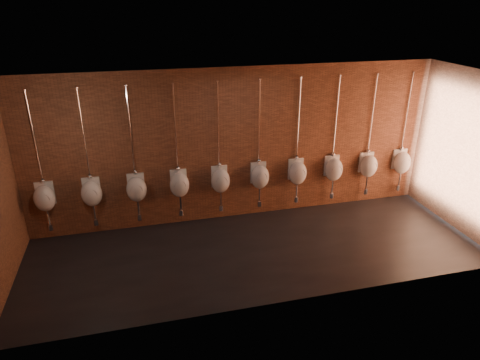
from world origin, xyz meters
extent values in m
plane|color=black|center=(0.00, 0.00, 0.00)|extent=(8.50, 8.50, 0.00)
cube|color=black|center=(0.00, 0.00, 3.20)|extent=(8.50, 3.00, 0.04)
cube|color=brown|center=(0.00, 1.50, 1.60)|extent=(8.50, 0.04, 3.20)
cube|color=brown|center=(0.00, -1.50, 1.60)|extent=(8.50, 0.04, 3.20)
cube|color=brown|center=(4.25, 0.00, 1.60)|extent=(0.04, 3.00, 3.20)
ellipsoid|color=white|center=(-3.80, 1.35, 0.92)|extent=(0.40, 0.35, 0.52)
cube|color=white|center=(-3.80, 1.48, 0.98)|extent=(0.34, 0.05, 0.47)
cylinder|color=#A3A3A3|center=(-3.80, 1.22, 0.95)|extent=(0.23, 0.02, 0.23)
cylinder|color=silver|center=(-3.80, 1.46, 2.07)|extent=(0.03, 0.03, 1.77)
sphere|color=silver|center=(-3.80, 1.45, 1.25)|extent=(0.09, 0.09, 0.09)
cylinder|color=silver|center=(-3.80, 1.46, 2.95)|extent=(0.06, 0.06, 0.01)
cylinder|color=silver|center=(-3.80, 1.35, 0.54)|extent=(0.04, 0.04, 0.36)
cylinder|color=silver|center=(-3.80, 1.35, 0.30)|extent=(0.09, 0.09, 0.13)
cylinder|color=silver|center=(-3.80, 1.43, 0.30)|extent=(0.04, 0.17, 0.04)
ellipsoid|color=white|center=(-2.95, 1.35, 0.92)|extent=(0.40, 0.35, 0.52)
cube|color=white|center=(-2.95, 1.48, 0.98)|extent=(0.34, 0.05, 0.47)
cylinder|color=#A3A3A3|center=(-2.95, 1.22, 0.95)|extent=(0.23, 0.02, 0.23)
cylinder|color=silver|center=(-2.95, 1.46, 2.07)|extent=(0.03, 0.03, 1.77)
sphere|color=silver|center=(-2.95, 1.45, 1.25)|extent=(0.09, 0.09, 0.09)
cylinder|color=silver|center=(-2.95, 1.46, 2.95)|extent=(0.06, 0.06, 0.01)
cylinder|color=silver|center=(-2.95, 1.35, 0.54)|extent=(0.04, 0.04, 0.36)
cylinder|color=silver|center=(-2.95, 1.35, 0.30)|extent=(0.09, 0.09, 0.13)
cylinder|color=silver|center=(-2.95, 1.43, 0.30)|extent=(0.04, 0.17, 0.04)
ellipsoid|color=white|center=(-2.10, 1.35, 0.92)|extent=(0.40, 0.35, 0.52)
cube|color=white|center=(-2.10, 1.48, 0.98)|extent=(0.34, 0.05, 0.47)
cylinder|color=#A3A3A3|center=(-2.10, 1.22, 0.95)|extent=(0.23, 0.02, 0.23)
cylinder|color=silver|center=(-2.10, 1.46, 2.07)|extent=(0.03, 0.03, 1.77)
sphere|color=silver|center=(-2.10, 1.45, 1.25)|extent=(0.09, 0.09, 0.09)
cylinder|color=silver|center=(-2.10, 1.46, 2.95)|extent=(0.06, 0.06, 0.01)
cylinder|color=silver|center=(-2.10, 1.35, 0.54)|extent=(0.04, 0.04, 0.36)
cylinder|color=silver|center=(-2.10, 1.35, 0.30)|extent=(0.09, 0.09, 0.13)
cylinder|color=silver|center=(-2.10, 1.43, 0.30)|extent=(0.04, 0.17, 0.04)
ellipsoid|color=white|center=(-1.25, 1.35, 0.92)|extent=(0.40, 0.35, 0.52)
cube|color=white|center=(-1.25, 1.48, 0.98)|extent=(0.34, 0.05, 0.47)
cylinder|color=#A3A3A3|center=(-1.25, 1.22, 0.95)|extent=(0.23, 0.02, 0.23)
cylinder|color=silver|center=(-1.25, 1.46, 2.07)|extent=(0.03, 0.03, 1.77)
sphere|color=silver|center=(-1.25, 1.45, 1.25)|extent=(0.09, 0.09, 0.09)
cylinder|color=silver|center=(-1.25, 1.46, 2.95)|extent=(0.06, 0.06, 0.01)
cylinder|color=silver|center=(-1.25, 1.35, 0.54)|extent=(0.04, 0.04, 0.36)
cylinder|color=silver|center=(-1.25, 1.35, 0.30)|extent=(0.09, 0.09, 0.13)
cylinder|color=silver|center=(-1.25, 1.43, 0.30)|extent=(0.04, 0.17, 0.04)
ellipsoid|color=white|center=(-0.40, 1.35, 0.92)|extent=(0.40, 0.35, 0.52)
cube|color=white|center=(-0.40, 1.48, 0.98)|extent=(0.34, 0.05, 0.47)
cylinder|color=#A3A3A3|center=(-0.40, 1.22, 0.95)|extent=(0.23, 0.02, 0.23)
cylinder|color=silver|center=(-0.40, 1.46, 2.07)|extent=(0.03, 0.03, 1.77)
sphere|color=silver|center=(-0.40, 1.45, 1.25)|extent=(0.09, 0.09, 0.09)
cylinder|color=silver|center=(-0.40, 1.46, 2.95)|extent=(0.06, 0.06, 0.01)
cylinder|color=silver|center=(-0.40, 1.35, 0.54)|extent=(0.04, 0.04, 0.36)
cylinder|color=silver|center=(-0.40, 1.35, 0.30)|extent=(0.09, 0.09, 0.13)
cylinder|color=silver|center=(-0.40, 1.43, 0.30)|extent=(0.04, 0.17, 0.04)
ellipsoid|color=white|center=(0.45, 1.35, 0.92)|extent=(0.40, 0.35, 0.52)
cube|color=white|center=(0.45, 1.48, 0.98)|extent=(0.34, 0.05, 0.47)
cylinder|color=#A3A3A3|center=(0.45, 1.22, 0.95)|extent=(0.23, 0.02, 0.23)
cylinder|color=silver|center=(0.45, 1.46, 2.07)|extent=(0.03, 0.03, 1.77)
sphere|color=silver|center=(0.45, 1.45, 1.25)|extent=(0.09, 0.09, 0.09)
cylinder|color=silver|center=(0.45, 1.46, 2.95)|extent=(0.06, 0.06, 0.01)
cylinder|color=silver|center=(0.45, 1.35, 0.54)|extent=(0.04, 0.04, 0.36)
cylinder|color=silver|center=(0.45, 1.35, 0.30)|extent=(0.09, 0.09, 0.13)
cylinder|color=silver|center=(0.45, 1.43, 0.30)|extent=(0.04, 0.17, 0.04)
ellipsoid|color=white|center=(1.29, 1.35, 0.92)|extent=(0.40, 0.35, 0.52)
cube|color=white|center=(1.29, 1.48, 0.98)|extent=(0.34, 0.05, 0.47)
cylinder|color=#A3A3A3|center=(1.29, 1.22, 0.95)|extent=(0.23, 0.02, 0.23)
cylinder|color=silver|center=(1.29, 1.46, 2.07)|extent=(0.03, 0.03, 1.77)
sphere|color=silver|center=(1.29, 1.45, 1.25)|extent=(0.09, 0.09, 0.09)
cylinder|color=silver|center=(1.29, 1.46, 2.95)|extent=(0.06, 0.06, 0.01)
cylinder|color=silver|center=(1.29, 1.35, 0.54)|extent=(0.04, 0.04, 0.36)
cylinder|color=silver|center=(1.29, 1.35, 0.30)|extent=(0.09, 0.09, 0.13)
cylinder|color=silver|center=(1.29, 1.43, 0.30)|extent=(0.04, 0.17, 0.04)
ellipsoid|color=white|center=(2.14, 1.35, 0.92)|extent=(0.40, 0.35, 0.52)
cube|color=white|center=(2.14, 1.48, 0.98)|extent=(0.34, 0.05, 0.47)
cylinder|color=#A3A3A3|center=(2.14, 1.22, 0.95)|extent=(0.23, 0.02, 0.23)
cylinder|color=silver|center=(2.14, 1.46, 2.07)|extent=(0.03, 0.03, 1.77)
sphere|color=silver|center=(2.14, 1.45, 1.25)|extent=(0.09, 0.09, 0.09)
cylinder|color=silver|center=(2.14, 1.46, 2.95)|extent=(0.06, 0.06, 0.01)
cylinder|color=silver|center=(2.14, 1.35, 0.54)|extent=(0.04, 0.04, 0.36)
cylinder|color=silver|center=(2.14, 1.35, 0.30)|extent=(0.09, 0.09, 0.13)
cylinder|color=silver|center=(2.14, 1.43, 0.30)|extent=(0.04, 0.17, 0.04)
ellipsoid|color=white|center=(2.99, 1.35, 0.92)|extent=(0.40, 0.35, 0.52)
cube|color=white|center=(2.99, 1.48, 0.98)|extent=(0.34, 0.05, 0.47)
cylinder|color=#A3A3A3|center=(2.99, 1.22, 0.95)|extent=(0.23, 0.02, 0.23)
cylinder|color=silver|center=(2.99, 1.46, 2.07)|extent=(0.03, 0.03, 1.77)
sphere|color=silver|center=(2.99, 1.45, 1.25)|extent=(0.09, 0.09, 0.09)
cylinder|color=silver|center=(2.99, 1.46, 2.95)|extent=(0.06, 0.06, 0.01)
cylinder|color=silver|center=(2.99, 1.35, 0.54)|extent=(0.04, 0.04, 0.36)
cylinder|color=silver|center=(2.99, 1.35, 0.30)|extent=(0.09, 0.09, 0.13)
cylinder|color=silver|center=(2.99, 1.43, 0.30)|extent=(0.04, 0.17, 0.04)
ellipsoid|color=white|center=(3.84, 1.35, 0.92)|extent=(0.40, 0.35, 0.52)
cube|color=white|center=(3.84, 1.48, 0.98)|extent=(0.34, 0.05, 0.47)
cylinder|color=#A3A3A3|center=(3.84, 1.22, 0.95)|extent=(0.23, 0.02, 0.23)
cylinder|color=silver|center=(3.84, 1.46, 2.07)|extent=(0.03, 0.03, 1.77)
sphere|color=silver|center=(3.84, 1.45, 1.25)|extent=(0.09, 0.09, 0.09)
cylinder|color=silver|center=(3.84, 1.46, 2.95)|extent=(0.06, 0.06, 0.01)
cylinder|color=silver|center=(3.84, 1.35, 0.54)|extent=(0.04, 0.04, 0.36)
cylinder|color=silver|center=(3.84, 1.35, 0.30)|extent=(0.09, 0.09, 0.13)
cylinder|color=silver|center=(3.84, 1.43, 0.30)|extent=(0.04, 0.17, 0.04)
camera|label=1|loc=(-1.98, -6.59, 4.45)|focal=32.00mm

